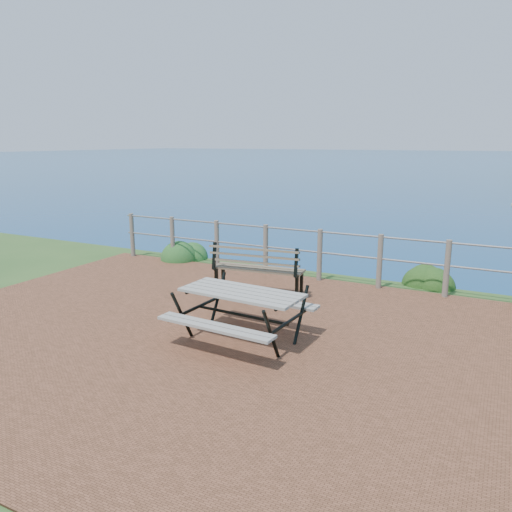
{
  "coord_description": "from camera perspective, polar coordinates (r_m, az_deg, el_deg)",
  "views": [
    {
      "loc": [
        3.14,
        -5.48,
        2.66
      ],
      "look_at": [
        -0.6,
        1.83,
        0.75
      ],
      "focal_mm": 35.0,
      "sensor_mm": 36.0,
      "label": 1
    }
  ],
  "objects": [
    {
      "name": "safety_railing",
      "position": [
        9.6,
        7.29,
        0.43
      ],
      "size": [
        9.4,
        0.1,
        1.0
      ],
      "color": "#6B5B4C",
      "rests_on": "ground"
    },
    {
      "name": "park_bench",
      "position": [
        8.71,
        0.28,
        -0.6
      ],
      "size": [
        1.65,
        0.59,
        0.91
      ],
      "rotation": [
        0.0,
        0.0,
        0.12
      ],
      "color": "brown",
      "rests_on": "ground"
    },
    {
      "name": "shrub_lip_west",
      "position": [
        11.55,
        -7.46,
        -0.34
      ],
      "size": [
        0.87,
        0.87,
        0.64
      ],
      "primitive_type": "ellipsoid",
      "color": "#1F5521",
      "rests_on": "ground"
    },
    {
      "name": "picnic_table",
      "position": [
        6.71,
        -1.64,
        -6.21
      ],
      "size": [
        1.67,
        1.42,
        0.69
      ],
      "rotation": [
        0.0,
        0.0,
        -0.06
      ],
      "color": "gray",
      "rests_on": "ground"
    },
    {
      "name": "shrub_lip_east",
      "position": [
        10.04,
        19.63,
        -3.06
      ],
      "size": [
        0.83,
        0.83,
        0.59
      ],
      "primitive_type": "ellipsoid",
      "color": "#173E13",
      "rests_on": "ground"
    },
    {
      "name": "ground",
      "position": [
        6.85,
        -2.57,
        -9.75
      ],
      "size": [
        10.0,
        7.0,
        0.12
      ],
      "primitive_type": "cube",
      "color": "brown",
      "rests_on": "ground"
    },
    {
      "name": "ocean",
      "position": [
        205.52,
        26.68,
        10.97
      ],
      "size": [
        1200.0,
        1200.0,
        0.0
      ],
      "primitive_type": "plane",
      "color": "#145C78",
      "rests_on": "ground"
    }
  ]
}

